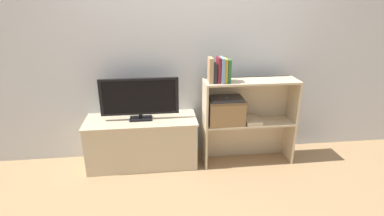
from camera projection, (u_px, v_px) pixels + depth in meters
ground_plane at (194, 170)px, 3.05m from camera, size 16.00×16.00×0.00m
wall_back at (188, 45)px, 3.05m from camera, size 10.00×0.05×2.40m
tv_stand at (142, 142)px, 3.10m from camera, size 1.12×0.44×0.51m
tv at (140, 98)px, 2.93m from camera, size 0.77×0.14×0.42m
bookshelf_lower_tier at (246, 134)px, 3.20m from camera, size 0.94×0.27×0.46m
bookshelf_upper_tier at (249, 94)px, 3.04m from camera, size 0.94×0.27×0.44m
book_tan at (210, 70)px, 2.82m from camera, size 0.04×0.13×0.24m
book_charcoal at (214, 73)px, 2.83m from camera, size 0.03×0.12×0.19m
book_maroon at (218, 70)px, 2.82m from camera, size 0.03×0.13×0.24m
book_skyblue at (222, 70)px, 2.83m from camera, size 0.03×0.16×0.24m
book_mustard at (225, 70)px, 2.83m from camera, size 0.03×0.12×0.23m
book_forest at (228, 71)px, 2.84m from camera, size 0.03×0.12×0.22m
storage_basket_left at (226, 111)px, 3.00m from camera, size 0.36×0.24×0.25m
laptop at (226, 99)px, 2.95m from camera, size 0.33×0.22×0.02m
magazine_stack at (252, 120)px, 3.07m from camera, size 0.16×0.23×0.04m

